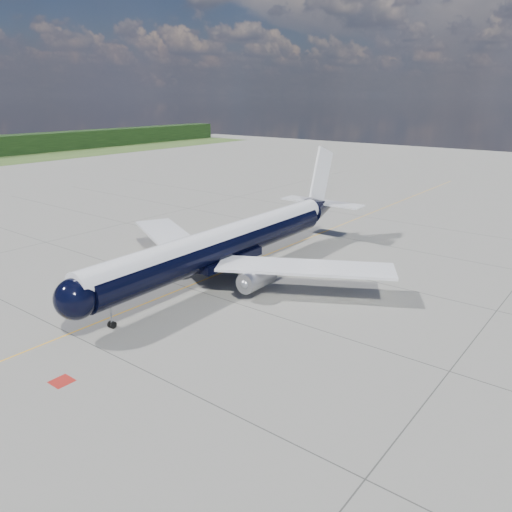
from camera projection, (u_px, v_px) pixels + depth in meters
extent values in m
plane|color=gray|center=(285.00, 247.00, 72.57)|extent=(320.00, 320.00, 0.00)
cube|color=#FCAA0D|center=(264.00, 256.00, 68.82)|extent=(0.16, 160.00, 0.01)
cube|color=maroon|center=(62.00, 381.00, 38.59)|extent=(1.60, 1.60, 0.01)
cylinder|color=black|center=(223.00, 246.00, 58.71)|extent=(4.68, 37.88, 3.78)
sphere|color=black|center=(76.00, 299.00, 43.51)|extent=(3.87, 3.87, 3.78)
cone|color=black|center=(322.00, 207.00, 76.38)|extent=(3.94, 7.05, 3.78)
cylinder|color=silver|center=(223.00, 238.00, 58.42)|extent=(3.89, 39.85, 2.95)
cube|color=black|center=(73.00, 294.00, 43.19)|extent=(2.42, 1.25, 0.55)
cube|color=silver|center=(170.00, 236.00, 66.05)|extent=(19.30, 13.01, 0.32)
cube|color=silver|center=(305.00, 267.00, 54.19)|extent=(19.09, 13.70, 0.32)
cube|color=black|center=(223.00, 257.00, 59.13)|extent=(4.41, 10.04, 0.99)
cylinder|color=#B4B4BB|center=(173.00, 257.00, 61.49)|extent=(2.34, 4.63, 2.23)
cylinder|color=#B4B4BB|center=(257.00, 279.00, 54.14)|extent=(2.34, 4.63, 2.23)
sphere|color=gray|center=(160.00, 261.00, 59.89)|extent=(1.12, 1.12, 1.09)
sphere|color=gray|center=(245.00, 284.00, 52.55)|extent=(1.12, 1.12, 1.09)
cube|color=silver|center=(174.00, 251.00, 61.41)|extent=(0.29, 3.19, 1.09)
cube|color=silver|center=(258.00, 272.00, 54.06)|extent=(0.29, 3.19, 1.09)
cube|color=silver|center=(321.00, 174.00, 74.44)|extent=(0.47, 6.32, 8.48)
cube|color=silver|center=(322.00, 202.00, 76.13)|extent=(13.01, 3.49, 0.22)
cylinder|color=gray|center=(111.00, 316.00, 47.07)|extent=(0.18, 0.18, 2.09)
cylinder|color=black|center=(111.00, 324.00, 47.46)|extent=(0.20, 0.70, 0.70)
cylinder|color=black|center=(113.00, 325.00, 47.24)|extent=(0.20, 0.70, 0.70)
cylinder|color=gray|center=(212.00, 261.00, 62.53)|extent=(0.26, 0.26, 1.89)
cylinder|color=gray|center=(252.00, 271.00, 58.91)|extent=(0.26, 0.26, 1.89)
cylinder|color=black|center=(209.00, 268.00, 62.35)|extent=(0.47, 1.10, 1.09)
cylinder|color=black|center=(215.00, 266.00, 63.19)|extent=(0.47, 1.10, 1.09)
cylinder|color=black|center=(249.00, 278.00, 58.74)|extent=(0.47, 1.10, 1.09)
cylinder|color=black|center=(255.00, 276.00, 59.57)|extent=(0.47, 1.10, 1.09)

